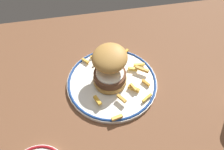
% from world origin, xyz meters
% --- Properties ---
extents(ground_plane, '(1.41, 0.84, 0.04)m').
position_xyz_m(ground_plane, '(0.00, 0.00, -0.02)').
color(ground_plane, brown).
extents(dinner_plate, '(0.29, 0.29, 0.02)m').
position_xyz_m(dinner_plate, '(0.06, 0.04, 0.01)').
color(dinner_plate, white).
rests_on(dinner_plate, ground_plane).
extents(burger, '(0.15, 0.16, 0.12)m').
position_xyz_m(burger, '(0.05, 0.05, 0.07)').
color(burger, '#B3803B').
rests_on(burger, dinner_plate).
extents(fries_pile, '(0.21, 0.26, 0.02)m').
position_xyz_m(fries_pile, '(0.09, 0.03, 0.02)').
color(fries_pile, gold).
rests_on(fries_pile, dinner_plate).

